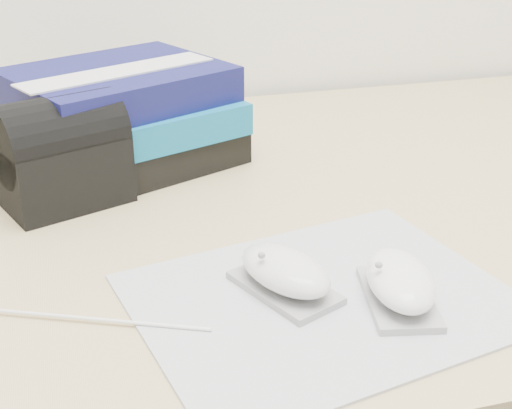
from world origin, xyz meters
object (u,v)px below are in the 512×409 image
object	(u,v)px
mouse_front	(400,283)
book_stack	(124,117)
desk	(271,325)
pouch	(61,153)
mouse_rear	(285,273)

from	to	relation	value
mouse_front	book_stack	distance (m)	0.45
desk	pouch	bearing A→B (deg)	-175.57
mouse_rear	mouse_front	world-z (taller)	same
mouse_front	book_stack	size ratio (longest dim) A/B	0.36
desk	mouse_rear	xyz separation A→B (m)	(-0.07, -0.28, 0.26)
desk	pouch	world-z (taller)	pouch
desk	pouch	distance (m)	0.39
mouse_rear	mouse_front	bearing A→B (deg)	-25.28
desk	mouse_front	world-z (taller)	mouse_front
desk	mouse_front	size ratio (longest dim) A/B	14.07
book_stack	pouch	size ratio (longest dim) A/B	2.01
desk	mouse_rear	distance (m)	0.39
book_stack	mouse_rear	bearing A→B (deg)	-74.30
book_stack	pouch	world-z (taller)	book_stack
mouse_rear	pouch	world-z (taller)	pouch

